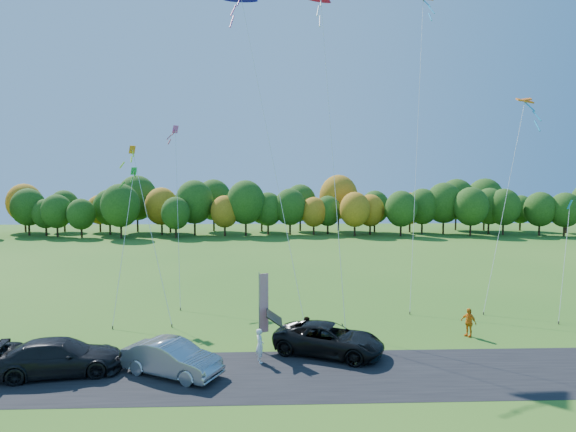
{
  "coord_description": "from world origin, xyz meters",
  "views": [
    {
      "loc": [
        -1.1,
        -25.1,
        9.18
      ],
      "look_at": [
        0.0,
        6.0,
        7.0
      ],
      "focal_mm": 28.0,
      "sensor_mm": 36.0,
      "label": 1
    }
  ],
  "objects_px": {
    "black_suv": "(329,339)",
    "feather_flag": "(263,302)",
    "silver_sedan": "(172,358)",
    "person_east": "(469,322)"
  },
  "relations": [
    {
      "from": "black_suv",
      "to": "person_east",
      "type": "distance_m",
      "value": 9.17
    },
    {
      "from": "silver_sedan",
      "to": "person_east",
      "type": "xyz_separation_m",
      "value": [
        16.72,
        4.93,
        0.04
      ]
    },
    {
      "from": "silver_sedan",
      "to": "feather_flag",
      "type": "bearing_deg",
      "value": -28.12
    },
    {
      "from": "person_east",
      "to": "black_suv",
      "type": "bearing_deg",
      "value": -106.87
    },
    {
      "from": "black_suv",
      "to": "person_east",
      "type": "relative_size",
      "value": 3.43
    },
    {
      "from": "feather_flag",
      "to": "person_east",
      "type": "bearing_deg",
      "value": 8.29
    },
    {
      "from": "person_east",
      "to": "feather_flag",
      "type": "bearing_deg",
      "value": -114.58
    },
    {
      "from": "person_east",
      "to": "feather_flag",
      "type": "relative_size",
      "value": 0.39
    },
    {
      "from": "silver_sedan",
      "to": "feather_flag",
      "type": "relative_size",
      "value": 1.13
    },
    {
      "from": "black_suv",
      "to": "feather_flag",
      "type": "relative_size",
      "value": 1.35
    }
  ]
}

